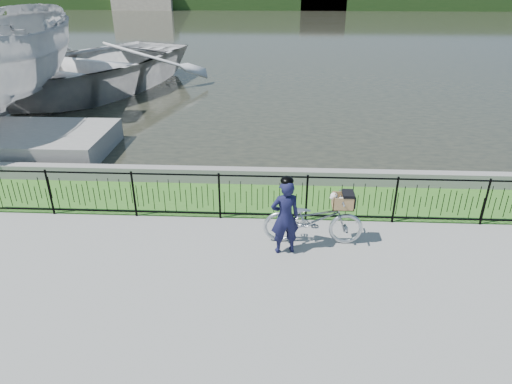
{
  "coord_description": "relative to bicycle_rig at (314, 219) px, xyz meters",
  "views": [
    {
      "loc": [
        0.3,
        -7.7,
        5.33
      ],
      "look_at": [
        -0.13,
        1.0,
        1.0
      ],
      "focal_mm": 32.0,
      "sensor_mm": 36.0,
      "label": 1
    }
  ],
  "objects": [
    {
      "name": "bicycle_rig",
      "position": [
        0.0,
        0.0,
        0.0
      ],
      "size": [
        2.1,
        0.73,
        1.22
      ],
      "color": "#B1B7BD",
      "rests_on": "ground"
    },
    {
      "name": "boat_far",
      "position": [
        -9.57,
        12.36,
        0.65
      ],
      "size": [
        12.08,
        13.92,
        2.41
      ],
      "color": "#B8B8B8",
      "rests_on": "water"
    },
    {
      "name": "quay_wall",
      "position": [
        -1.1,
        2.93,
        -0.36
      ],
      "size": [
        60.0,
        0.3,
        0.4
      ],
      "primitive_type": "cube",
      "color": "gray",
      "rests_on": "ground"
    },
    {
      "name": "ground",
      "position": [
        -1.1,
        -0.67,
        -0.56
      ],
      "size": [
        120.0,
        120.0,
        0.0
      ],
      "primitive_type": "plane",
      "color": "gray",
      "rests_on": "ground"
    },
    {
      "name": "grass_strip",
      "position": [
        -1.1,
        1.93,
        -0.56
      ],
      "size": [
        60.0,
        2.0,
        0.01
      ],
      "primitive_type": "cube",
      "color": "#346921",
      "rests_on": "ground"
    },
    {
      "name": "fence",
      "position": [
        -1.1,
        0.93,
        0.02
      ],
      "size": [
        14.0,
        0.06,
        1.15
      ],
      "primitive_type": null,
      "color": "black",
      "rests_on": "ground"
    },
    {
      "name": "cyclist",
      "position": [
        -0.61,
        -0.39,
        0.28
      ],
      "size": [
        0.67,
        0.52,
        1.69
      ],
      "color": "#131436",
      "rests_on": "ground"
    },
    {
      "name": "water",
      "position": [
        -1.1,
        32.33,
        -0.56
      ],
      "size": [
        120.0,
        120.0,
        0.0
      ],
      "primitive_type": "plane",
      "color": "#2A2A20",
      "rests_on": "ground"
    }
  ]
}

